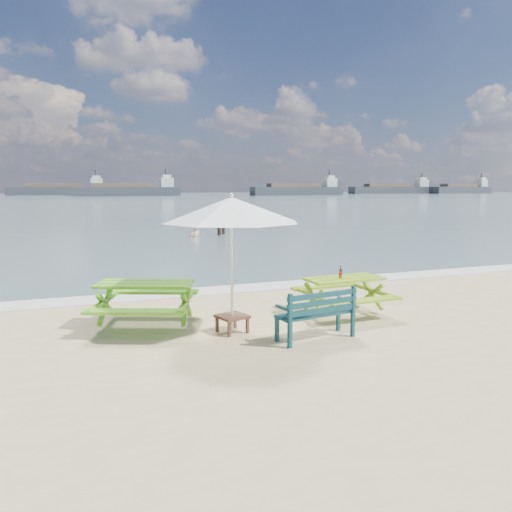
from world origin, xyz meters
name	(u,v)px	position (x,y,z in m)	size (l,w,h in m)	color
sea	(84,200)	(0.00, 85.00, 0.00)	(300.00, 300.00, 0.00)	slate
foam_strip	(214,290)	(0.00, 4.60, 0.01)	(22.00, 0.90, 0.01)	silver
picnic_table_left	(146,305)	(-1.92, 2.19, 0.37)	(2.16, 2.26, 0.77)	#5CB51B
picnic_table_right	(344,296)	(1.70, 1.69, 0.34)	(1.51, 1.67, 0.70)	#79A519
park_bench	(315,324)	(0.47, 0.49, 0.24)	(1.34, 0.61, 0.79)	#0D3438
side_table	(232,323)	(-0.65, 1.30, 0.15)	(0.56, 0.56, 0.29)	brown
patio_umbrella	(231,210)	(-0.65, 1.30, 2.03)	(2.80, 2.80, 2.23)	silver
beer_bottle	(340,274)	(1.61, 1.68, 0.78)	(0.06, 0.06, 0.24)	#8F4A14
swimmer	(195,242)	(2.61, 16.78, -0.24)	(0.74, 0.64, 1.72)	tan
mooring_pilings	(221,226)	(4.02, 17.24, 0.44)	(0.58, 0.78, 1.37)	black
cargo_ships	(288,190)	(54.52, 119.58, 1.18)	(143.53, 27.77, 4.40)	#33363C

